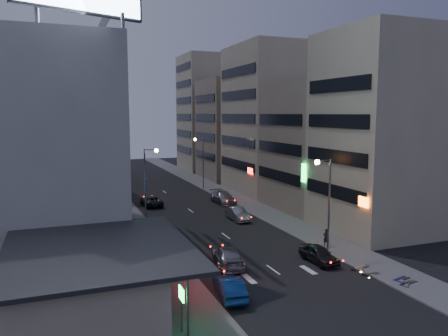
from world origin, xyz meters
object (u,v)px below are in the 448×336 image
scooter_silver_b (364,258)px  road_car_silver (228,256)px  parked_car_right_far (223,197)px  scooter_black_b (377,266)px  road_car_blue (230,287)px  parked_car_right_mid (237,214)px  scooter_black_a (408,274)px  scooter_silver_a (413,272)px  parked_car_right_near (319,254)px  scooter_blue (404,268)px  parked_car_left (151,201)px  person (326,237)px

scooter_silver_b → road_car_silver: bearing=49.7°
parked_car_right_far → scooter_black_b: parked_car_right_far is taller
road_car_silver → scooter_black_b: road_car_silver is taller
road_car_blue → scooter_black_b: bearing=-172.1°
parked_car_right_mid → scooter_black_a: (4.20, -21.22, -0.07)m
scooter_black_b → parked_car_right_mid: bearing=10.5°
parked_car_right_mid → scooter_silver_a: bearing=-77.1°
parked_car_right_near → parked_car_right_far: 24.62m
scooter_silver_a → scooter_blue: 0.79m
scooter_black_a → scooter_blue: size_ratio=0.86×
scooter_black_a → scooter_silver_a: size_ratio=0.96×
parked_car_right_near → scooter_blue: bearing=-53.1°
parked_car_left → parked_car_right_mid: bearing=123.4°
parked_car_right_far → parked_car_right_mid: bearing=-103.2°
road_car_blue → road_car_silver: size_ratio=0.81×
scooter_blue → scooter_silver_b: (-1.19, 2.95, -0.04)m
scooter_black_b → scooter_silver_b: scooter_silver_b is taller
road_car_silver → person: person is taller
parked_car_left → scooter_silver_a: size_ratio=2.72×
parked_car_left → scooter_black_a: bearing=109.2°
parked_car_right_far → parked_car_right_near: bearing=-94.8°
parked_car_right_near → scooter_silver_a: 7.06m
parked_car_right_far → road_car_silver: bearing=-112.1°
scooter_silver_a → scooter_black_b: (-1.34, 2.13, -0.06)m
scooter_black_a → scooter_silver_b: (-0.77, 3.84, 0.04)m
parked_car_right_mid → parked_car_left: bearing=124.6°
person → scooter_silver_a: size_ratio=0.86×
road_car_silver → person: bearing=-159.7°
parked_car_left → scooter_black_b: (10.82, -30.01, -0.07)m
road_car_blue → road_car_silver: 5.97m
person → scooter_blue: bearing=97.6°
parked_car_right_mid → scooter_black_a: parked_car_right_mid is taller
parked_car_right_near → road_car_blue: road_car_blue is taller
scooter_silver_a → scooter_black_b: size_ratio=1.11×
road_car_blue → scooter_black_a: (12.74, -2.24, -0.05)m
scooter_silver_a → scooter_black_b: bearing=26.1°
parked_car_right_near → scooter_silver_a: bearing=-56.6°
road_car_blue → scooter_silver_b: size_ratio=2.25×
person → parked_car_left: bearing=-64.3°
scooter_blue → road_car_blue: bearing=68.8°
road_car_blue → road_car_silver: bearing=-102.7°
road_car_silver → scooter_silver_b: bearing=170.5°
scooter_silver_b → scooter_black_b: bearing=158.9°
scooter_blue → scooter_black_b: 1.86m
road_car_silver → parked_car_right_near: bearing=177.4°
road_car_blue → scooter_silver_a: bearing=178.8°
scooter_black_a → scooter_silver_a: (0.49, 0.10, 0.02)m
scooter_blue → person: bearing=-8.0°
parked_car_right_near → parked_car_right_mid: 15.34m
scooter_silver_a → scooter_silver_b: scooter_silver_b is taller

